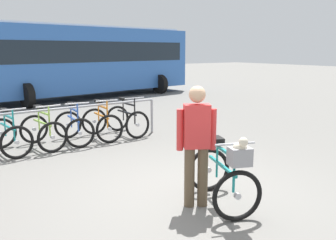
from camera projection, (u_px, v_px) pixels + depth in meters
The scene contains 10 objects.
ground_plane at pixel (187, 193), 5.42m from camera, with size 80.00×80.00×0.00m, color slate.
bike_rack_rail at pixel (66, 115), 7.92m from camera, with size 4.60×0.33×0.88m.
racked_bike_teal at pixel (8, 136), 7.43m from camera, with size 0.78×1.16×0.97m.
racked_bike_lime at pixel (43, 131), 7.85m from camera, with size 0.79×1.19×0.98m.
racked_bike_blue at pixel (74, 127), 8.27m from camera, with size 0.74×1.14×0.97m.
racked_bike_orange at pixel (102, 123), 8.68m from camera, with size 0.71×1.12×0.97m.
racked_bike_black at pixel (127, 120), 9.10m from camera, with size 0.70×1.14×0.98m.
featured_bicycle at pixel (225, 174), 4.82m from camera, with size 0.99×1.26×1.09m.
person_with_featured_bike at pixel (197, 141), 4.83m from camera, with size 0.48×0.34×1.64m.
bus_distant at pixel (86, 58), 16.04m from camera, with size 10.28×4.50×3.08m.
Camera 1 is at (-3.08, -4.10, 2.10)m, focal length 39.06 mm.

